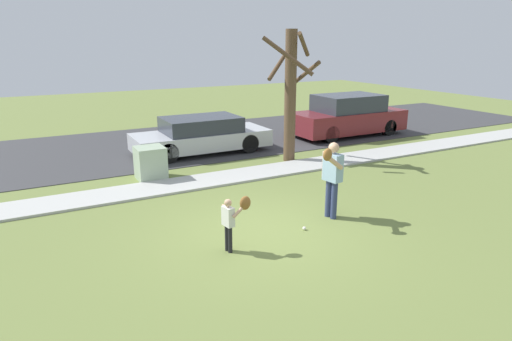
{
  "coord_description": "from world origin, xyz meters",
  "views": [
    {
      "loc": [
        -4.04,
        -7.3,
        3.74
      ],
      "look_at": [
        0.36,
        0.92,
        1.0
      ],
      "focal_mm": 31.23,
      "sensor_mm": 36.0,
      "label": 1
    }
  ],
  "objects_px": {
    "baseball": "(304,228)",
    "parked_sedan_silver": "(201,135)",
    "utility_cabinet": "(150,163)",
    "person_child": "(233,216)",
    "street_tree_near": "(291,92)",
    "parked_suv_maroon": "(348,116)",
    "person_adult": "(332,173)"
  },
  "relations": [
    {
      "from": "utility_cabinet",
      "to": "parked_sedan_silver",
      "type": "distance_m",
      "value": 3.15
    },
    {
      "from": "utility_cabinet",
      "to": "person_child",
      "type": "bearing_deg",
      "value": -88.67
    },
    {
      "from": "baseball",
      "to": "person_child",
      "type": "bearing_deg",
      "value": -174.51
    },
    {
      "from": "utility_cabinet",
      "to": "street_tree_near",
      "type": "height_order",
      "value": "street_tree_near"
    },
    {
      "from": "person_adult",
      "to": "street_tree_near",
      "type": "relative_size",
      "value": 0.41
    },
    {
      "from": "baseball",
      "to": "utility_cabinet",
      "type": "height_order",
      "value": "utility_cabinet"
    },
    {
      "from": "baseball",
      "to": "utility_cabinet",
      "type": "relative_size",
      "value": 0.08
    },
    {
      "from": "baseball",
      "to": "parked_sedan_silver",
      "type": "height_order",
      "value": "parked_sedan_silver"
    },
    {
      "from": "utility_cabinet",
      "to": "street_tree_near",
      "type": "bearing_deg",
      "value": -1.82
    },
    {
      "from": "street_tree_near",
      "to": "parked_suv_maroon",
      "type": "bearing_deg",
      "value": 27.98
    },
    {
      "from": "street_tree_near",
      "to": "parked_suv_maroon",
      "type": "relative_size",
      "value": 0.86
    },
    {
      "from": "person_child",
      "to": "parked_suv_maroon",
      "type": "distance_m",
      "value": 11.14
    },
    {
      "from": "person_adult",
      "to": "person_child",
      "type": "height_order",
      "value": "person_adult"
    },
    {
      "from": "utility_cabinet",
      "to": "parked_suv_maroon",
      "type": "bearing_deg",
      "value": 13.49
    },
    {
      "from": "person_child",
      "to": "street_tree_near",
      "type": "relative_size",
      "value": 0.26
    },
    {
      "from": "baseball",
      "to": "street_tree_near",
      "type": "xyz_separation_m",
      "value": [
        2.67,
        4.8,
        2.15
      ]
    },
    {
      "from": "parked_sedan_silver",
      "to": "person_child",
      "type": "bearing_deg",
      "value": 72.89
    },
    {
      "from": "person_adult",
      "to": "person_child",
      "type": "relative_size",
      "value": 1.59
    },
    {
      "from": "person_child",
      "to": "street_tree_near",
      "type": "height_order",
      "value": "street_tree_near"
    },
    {
      "from": "utility_cabinet",
      "to": "street_tree_near",
      "type": "xyz_separation_m",
      "value": [
        4.47,
        -0.14,
        1.73
      ]
    },
    {
      "from": "parked_suv_maroon",
      "to": "parked_sedan_silver",
      "type": "bearing_deg",
      "value": -0.25
    },
    {
      "from": "person_adult",
      "to": "parked_sedan_silver",
      "type": "bearing_deg",
      "value": -96.58
    },
    {
      "from": "person_adult",
      "to": "utility_cabinet",
      "type": "distance_m",
      "value": 5.41
    },
    {
      "from": "street_tree_near",
      "to": "parked_suv_maroon",
      "type": "distance_m",
      "value": 4.92
    },
    {
      "from": "baseball",
      "to": "utility_cabinet",
      "type": "bearing_deg",
      "value": 110.02
    },
    {
      "from": "baseball",
      "to": "parked_suv_maroon",
      "type": "distance_m",
      "value": 9.82
    },
    {
      "from": "person_adult",
      "to": "parked_suv_maroon",
      "type": "height_order",
      "value": "person_adult"
    },
    {
      "from": "street_tree_near",
      "to": "baseball",
      "type": "bearing_deg",
      "value": -119.02
    },
    {
      "from": "person_child",
      "to": "parked_sedan_silver",
      "type": "distance_m",
      "value": 7.54
    },
    {
      "from": "utility_cabinet",
      "to": "street_tree_near",
      "type": "relative_size",
      "value": 0.22
    },
    {
      "from": "baseball",
      "to": "utility_cabinet",
      "type": "xyz_separation_m",
      "value": [
        -1.8,
        4.95,
        0.42
      ]
    },
    {
      "from": "utility_cabinet",
      "to": "parked_sedan_silver",
      "type": "relative_size",
      "value": 0.2
    }
  ]
}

